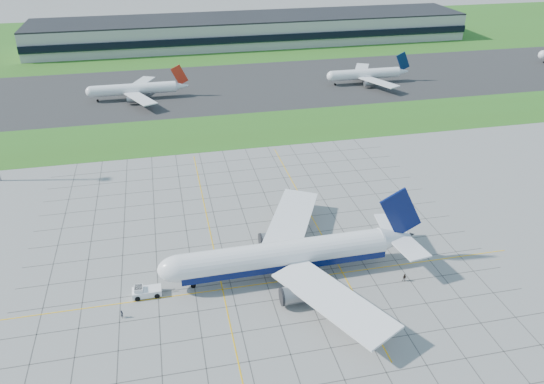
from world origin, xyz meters
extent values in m
plane|color=gray|center=(0.00, 0.00, 0.00)|extent=(1400.00, 1400.00, 0.00)
cube|color=#32631C|center=(0.00, 90.00, 0.02)|extent=(700.00, 35.00, 0.04)
cube|color=#383838|center=(0.00, 145.00, 0.03)|extent=(700.00, 75.00, 0.04)
cube|color=#32631C|center=(0.00, 255.00, 0.02)|extent=(700.00, 145.00, 0.04)
cube|color=#474744|center=(-48.00, 10.00, 0.01)|extent=(0.18, 130.00, 0.02)
cube|color=#474744|center=(-40.00, 10.00, 0.01)|extent=(0.18, 130.00, 0.02)
cube|color=#474744|center=(-32.00, 10.00, 0.01)|extent=(0.18, 130.00, 0.02)
cube|color=#474744|center=(-24.00, 10.00, 0.01)|extent=(0.18, 130.00, 0.02)
cube|color=#474744|center=(-16.00, 10.00, 0.01)|extent=(0.18, 130.00, 0.02)
cube|color=#474744|center=(-8.00, 10.00, 0.01)|extent=(0.18, 130.00, 0.02)
cube|color=#474744|center=(0.00, 10.00, 0.01)|extent=(0.18, 130.00, 0.02)
cube|color=#474744|center=(8.00, 10.00, 0.01)|extent=(0.18, 130.00, 0.02)
cube|color=#474744|center=(16.00, 10.00, 0.01)|extent=(0.18, 130.00, 0.02)
cube|color=#474744|center=(24.00, 10.00, 0.01)|extent=(0.18, 130.00, 0.02)
cube|color=#474744|center=(32.00, 10.00, 0.01)|extent=(0.18, 130.00, 0.02)
cube|color=#474744|center=(40.00, 10.00, 0.01)|extent=(0.18, 130.00, 0.02)
cube|color=#474744|center=(48.00, 10.00, 0.01)|extent=(0.18, 130.00, 0.02)
cube|color=#474744|center=(0.00, -24.00, 0.01)|extent=(110.00, 0.18, 0.02)
cube|color=#474744|center=(0.00, -16.00, 0.01)|extent=(110.00, 0.18, 0.02)
cube|color=#474744|center=(0.00, -8.00, 0.01)|extent=(110.00, 0.18, 0.02)
cube|color=#474744|center=(0.00, 0.00, 0.01)|extent=(110.00, 0.18, 0.02)
cube|color=#474744|center=(0.00, 8.00, 0.01)|extent=(110.00, 0.18, 0.02)
cube|color=#474744|center=(0.00, 16.00, 0.01)|extent=(110.00, 0.18, 0.02)
cube|color=#474744|center=(0.00, 24.00, 0.01)|extent=(110.00, 0.18, 0.02)
cube|color=#474744|center=(0.00, 32.00, 0.01)|extent=(110.00, 0.18, 0.02)
cube|color=#474744|center=(0.00, 40.00, 0.01)|extent=(110.00, 0.18, 0.02)
cube|color=#474744|center=(0.00, 48.00, 0.01)|extent=(110.00, 0.18, 0.02)
cube|color=#474744|center=(0.00, 56.00, 0.01)|extent=(110.00, 0.18, 0.02)
cube|color=#474744|center=(0.00, 64.00, 0.01)|extent=(110.00, 0.18, 0.02)
cube|color=#FAB80D|center=(0.00, -2.00, 0.02)|extent=(120.00, 0.25, 0.03)
cube|color=#FAB80D|center=(-10.00, 20.00, 0.02)|extent=(0.25, 100.00, 0.03)
cube|color=#FAB80D|center=(18.00, 20.00, 0.02)|extent=(0.25, 100.00, 0.03)
cube|color=#B7B7B2|center=(40.00, 230.00, 7.50)|extent=(260.00, 42.00, 15.00)
cube|color=black|center=(40.00, 208.50, 7.00)|extent=(260.00, 1.00, 4.00)
cube|color=black|center=(40.00, 230.00, 15.40)|extent=(260.00, 42.00, 0.80)
cylinder|color=white|center=(4.63, 0.36, 5.70)|extent=(46.91, 6.73, 6.11)
cube|color=#071248|center=(4.63, 0.36, 3.77)|extent=(46.90, 6.32, 1.63)
ellipsoid|color=white|center=(-18.78, 0.05, 5.70)|extent=(9.85, 6.24, 6.11)
cube|color=black|center=(-21.02, 0.02, 6.21)|extent=(2.28, 3.29, 0.61)
cone|color=white|center=(31.61, 0.72, 6.01)|extent=(8.22, 5.91, 5.80)
cube|color=#071248|center=(32.12, 0.72, 12.83)|extent=(11.11, 0.66, 12.99)
cube|color=white|center=(10.53, 16.73, 4.68)|extent=(20.46, 29.70, 0.99)
cube|color=white|center=(10.96, -15.85, 4.68)|extent=(21.03, 29.59, 0.99)
cylinder|color=slate|center=(4.49, 11.05, 2.65)|extent=(6.67, 3.96, 3.87)
cylinder|color=slate|center=(4.78, -10.33, 2.65)|extent=(6.67, 3.96, 3.87)
cylinder|color=gray|center=(-16.23, 0.08, 1.32)|extent=(0.37, 0.37, 2.65)
cylinder|color=black|center=(-16.23, 0.08, 0.56)|extent=(1.13, 0.52, 1.12)
cylinder|color=black|center=(9.68, 3.68, 0.66)|extent=(1.34, 1.24, 1.32)
cylinder|color=black|center=(9.77, -2.83, 0.66)|extent=(1.34, 1.24, 1.32)
cube|color=white|center=(-26.29, -0.46, 0.94)|extent=(6.27, 2.99, 1.45)
cube|color=white|center=(-27.95, -0.48, 1.97)|extent=(1.90, 2.31, 1.14)
cube|color=black|center=(-27.95, -0.48, 2.18)|extent=(1.69, 2.10, 0.73)
cube|color=gray|center=(-21.83, -0.40, 0.62)|extent=(3.12, 0.23, 0.19)
cylinder|color=black|center=(-28.39, 0.87, 0.57)|extent=(1.15, 0.53, 1.14)
cylinder|color=black|center=(-28.35, -1.83, 0.57)|extent=(1.15, 0.53, 1.14)
cylinder|color=black|center=(-24.23, 0.92, 0.57)|extent=(1.15, 0.53, 1.14)
cylinder|color=black|center=(-24.20, -1.78, 0.57)|extent=(1.15, 0.53, 1.14)
imported|color=black|center=(-31.41, -6.58, 0.93)|extent=(0.58, 0.76, 1.86)
imported|color=black|center=(30.58, -7.97, 0.96)|extent=(1.18, 1.16, 1.91)
cylinder|color=white|center=(-29.70, 135.84, 4.50)|extent=(35.79, 4.80, 4.80)
cube|color=#B42414|center=(-9.82, 135.84, 9.50)|extent=(7.46, 0.40, 9.15)
cube|color=white|center=(-27.21, 146.84, 3.70)|extent=(13.89, 20.66, 0.40)
cube|color=white|center=(-27.21, 124.84, 3.70)|extent=(13.89, 20.66, 0.40)
cylinder|color=black|center=(-26.72, 138.04, 0.50)|extent=(1.00, 1.00, 1.00)
cylinder|color=black|center=(-26.72, 133.64, 0.50)|extent=(1.00, 1.00, 1.00)
cylinder|color=white|center=(76.83, 136.04, 4.50)|extent=(33.23, 4.80, 4.80)
cube|color=#061B43|center=(95.29, 136.04, 9.50)|extent=(7.46, 0.40, 9.15)
cube|color=white|center=(79.14, 147.04, 3.70)|extent=(13.89, 20.66, 0.40)
cube|color=white|center=(79.14, 125.04, 3.70)|extent=(13.89, 20.66, 0.40)
cylinder|color=black|center=(79.60, 138.24, 0.50)|extent=(1.00, 1.00, 1.00)
cylinder|color=black|center=(79.60, 133.84, 0.50)|extent=(1.00, 1.00, 1.00)
camera|label=1|loc=(-19.21, -94.91, 75.15)|focal=35.00mm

